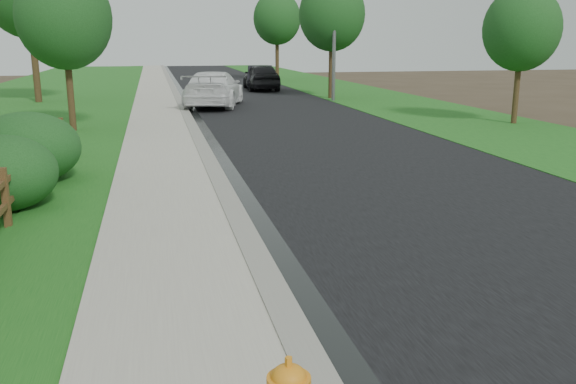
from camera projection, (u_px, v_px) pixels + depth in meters
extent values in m
cube|color=black|center=(243.00, 93.00, 38.42)|extent=(8.00, 90.00, 0.02)
cube|color=gray|center=(176.00, 94.00, 37.54)|extent=(0.40, 90.00, 0.12)
cube|color=black|center=(182.00, 94.00, 37.62)|extent=(0.50, 90.00, 0.00)
cube|color=#A69F91|center=(154.00, 94.00, 37.27)|extent=(2.20, 90.00, 0.10)
cube|color=#175218|center=(122.00, 95.00, 36.87)|extent=(1.60, 90.00, 0.06)
cube|color=#175218|center=(31.00, 97.00, 35.79)|extent=(9.00, 90.00, 0.04)
cube|color=#175218|center=(348.00, 91.00, 39.86)|extent=(6.00, 90.00, 0.04)
cube|color=#462917|center=(6.00, 199.00, 10.61)|extent=(0.12, 0.12, 1.10)
cube|color=#462917|center=(31.00, 171.00, 12.89)|extent=(0.12, 0.12, 1.10)
cube|color=#462917|center=(49.00, 151.00, 15.16)|extent=(0.12, 0.12, 1.10)
cube|color=#462917|center=(62.00, 137.00, 17.44)|extent=(0.12, 0.12, 1.10)
cube|color=#462917|center=(20.00, 188.00, 11.77)|extent=(0.08, 2.35, 0.10)
cube|color=#462917|center=(18.00, 168.00, 11.68)|extent=(0.08, 2.35, 0.10)
cube|color=#462917|center=(41.00, 165.00, 14.05)|extent=(0.08, 2.35, 0.10)
cube|color=#462917|center=(39.00, 147.00, 13.95)|extent=(0.08, 2.35, 0.10)
cube|color=#462917|center=(56.00, 147.00, 16.32)|extent=(0.08, 2.35, 0.10)
cube|color=#462917|center=(55.00, 133.00, 16.23)|extent=(0.08, 2.35, 0.10)
cylinder|color=orange|center=(289.00, 380.00, 4.63)|extent=(0.34, 0.34, 0.06)
ellipsoid|color=orange|center=(289.00, 378.00, 4.62)|extent=(0.28, 0.28, 0.21)
cylinder|color=orange|center=(289.00, 362.00, 4.59)|extent=(0.06, 0.06, 0.08)
imported|color=white|center=(214.00, 89.00, 30.37)|extent=(3.86, 6.45, 1.75)
imported|color=black|center=(261.00, 77.00, 40.85)|extent=(2.20, 5.16, 1.74)
imported|color=black|center=(260.00, 77.00, 41.86)|extent=(2.50, 4.98, 1.57)
cylinder|color=slate|center=(335.00, 11.00, 32.40)|extent=(0.19, 0.19, 9.50)
ellipsoid|color=#174016|center=(3.00, 173.00, 11.75)|extent=(2.63, 2.63, 1.47)
ellipsoid|color=#174016|center=(26.00, 148.00, 13.97)|extent=(2.64, 2.64, 1.66)
cylinder|color=#342115|center=(70.00, 83.00, 21.87)|extent=(0.24, 0.24, 3.52)
ellipsoid|color=#174016|center=(64.00, 17.00, 21.32)|extent=(3.29, 3.29, 3.62)
cylinder|color=#342115|center=(517.00, 83.00, 23.89)|extent=(0.22, 0.22, 3.22)
ellipsoid|color=#174016|center=(522.00, 29.00, 23.39)|extent=(2.94, 2.94, 3.24)
cylinder|color=#342115|center=(34.00, 53.00, 32.09)|extent=(0.36, 0.36, 5.19)
cylinder|color=#342115|center=(331.00, 62.00, 34.56)|extent=(0.28, 0.28, 4.09)
ellipsoid|color=#174016|center=(332.00, 14.00, 33.93)|extent=(3.70, 3.70, 4.07)
cylinder|color=#342115|center=(277.00, 54.00, 50.44)|extent=(0.30, 0.30, 4.40)
ellipsoid|color=#174016|center=(277.00, 18.00, 49.76)|extent=(3.89, 3.89, 4.28)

